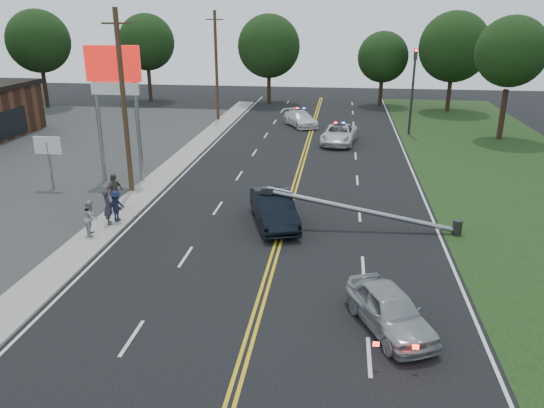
# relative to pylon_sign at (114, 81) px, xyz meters

# --- Properties ---
(ground) EXTENTS (120.00, 120.00, 0.00)m
(ground) POSITION_rel_pylon_sign_xyz_m (10.50, -14.00, -6.00)
(ground) COLOR black
(ground) RESTS_ON ground
(sidewalk) EXTENTS (1.80, 70.00, 0.12)m
(sidewalk) POSITION_rel_pylon_sign_xyz_m (2.10, -4.00, -5.94)
(sidewalk) COLOR #9A958B
(sidewalk) RESTS_ON ground
(centerline_yellow) EXTENTS (0.36, 80.00, 0.00)m
(centerline_yellow) POSITION_rel_pylon_sign_xyz_m (10.50, -4.00, -5.99)
(centerline_yellow) COLOR gold
(centerline_yellow) RESTS_ON ground
(pylon_sign) EXTENTS (3.20, 0.35, 8.00)m
(pylon_sign) POSITION_rel_pylon_sign_xyz_m (0.00, 0.00, 0.00)
(pylon_sign) COLOR gray
(pylon_sign) RESTS_ON ground
(small_sign) EXTENTS (1.60, 0.14, 3.10)m
(small_sign) POSITION_rel_pylon_sign_xyz_m (-3.50, -2.00, -3.66)
(small_sign) COLOR gray
(small_sign) RESTS_ON ground
(traffic_signal) EXTENTS (0.28, 0.41, 7.05)m
(traffic_signal) POSITION_rel_pylon_sign_xyz_m (18.80, 16.00, -1.79)
(traffic_signal) COLOR #2D2D30
(traffic_signal) RESTS_ON ground
(fallen_streetlight) EXTENTS (9.36, 0.44, 1.91)m
(fallen_streetlight) POSITION_rel_pylon_sign_xyz_m (14.69, -6.00, -5.08)
(fallen_streetlight) COLOR #2D2D30
(fallen_streetlight) RESTS_ON ground
(utility_pole_mid) EXTENTS (1.60, 0.28, 10.00)m
(utility_pole_mid) POSITION_rel_pylon_sign_xyz_m (1.30, -2.00, -0.91)
(utility_pole_mid) COLOR #382619
(utility_pole_mid) RESTS_ON ground
(utility_pole_far) EXTENTS (1.60, 0.28, 10.00)m
(utility_pole_far) POSITION_rel_pylon_sign_xyz_m (1.30, 20.00, -0.91)
(utility_pole_far) COLOR #382619
(utility_pole_far) RESTS_ON ground
(tree_4) EXTENTS (6.53, 6.53, 10.23)m
(tree_4) POSITION_rel_pylon_sign_xyz_m (-18.99, 25.01, 0.95)
(tree_4) COLOR black
(tree_4) RESTS_ON ground
(tree_5) EXTENTS (6.32, 6.32, 9.81)m
(tree_5) POSITION_rel_pylon_sign_xyz_m (-9.37, 31.00, 0.64)
(tree_5) COLOR black
(tree_5) RESTS_ON ground
(tree_6) EXTENTS (6.92, 6.92, 9.76)m
(tree_6) POSITION_rel_pylon_sign_xyz_m (4.72, 31.05, 0.29)
(tree_6) COLOR black
(tree_6) RESTS_ON ground
(tree_7) EXTENTS (5.47, 5.47, 8.00)m
(tree_7) POSITION_rel_pylon_sign_xyz_m (17.26, 31.07, -0.75)
(tree_7) COLOR black
(tree_7) RESTS_ON ground
(tree_8) EXTENTS (7.07, 7.07, 10.06)m
(tree_8) POSITION_rel_pylon_sign_xyz_m (24.08, 28.22, 0.51)
(tree_8) COLOR black
(tree_8) RESTS_ON ground
(tree_9) EXTENTS (5.47, 5.47, 9.64)m
(tree_9) POSITION_rel_pylon_sign_xyz_m (25.97, 15.20, 0.88)
(tree_9) COLOR black
(tree_9) RESTS_ON ground
(crashed_sedan) EXTENTS (3.12, 5.20, 1.62)m
(crashed_sedan) POSITION_rel_pylon_sign_xyz_m (10.02, -5.83, -5.19)
(crashed_sedan) COLOR black
(crashed_sedan) RESTS_ON ground
(waiting_sedan) EXTENTS (3.16, 4.40, 1.39)m
(waiting_sedan) POSITION_rel_pylon_sign_xyz_m (14.88, -14.37, -5.30)
(waiting_sedan) COLOR #9A9DA2
(waiting_sedan) RESTS_ON ground
(emergency_a) EXTENTS (3.09, 5.53, 1.46)m
(emergency_a) POSITION_rel_pylon_sign_xyz_m (12.93, 11.85, -5.27)
(emergency_a) COLOR silver
(emergency_a) RESTS_ON ground
(emergency_b) EXTENTS (3.87, 5.05, 1.36)m
(emergency_b) POSITION_rel_pylon_sign_xyz_m (9.36, 18.25, -5.32)
(emergency_b) COLOR silver
(emergency_b) RESTS_ON ground
(bystander_a) EXTENTS (0.63, 0.73, 1.70)m
(bystander_a) POSITION_rel_pylon_sign_xyz_m (2.19, -7.11, -5.03)
(bystander_a) COLOR #2B2A33
(bystander_a) RESTS_ON sidewalk
(bystander_b) EXTENTS (0.83, 0.95, 1.64)m
(bystander_b) POSITION_rel_pylon_sign_xyz_m (1.96, -8.43, -5.05)
(bystander_b) COLOR #9E9FA2
(bystander_b) RESTS_ON sidewalk
(bystander_c) EXTENTS (0.84, 1.11, 1.53)m
(bystander_c) POSITION_rel_pylon_sign_xyz_m (2.45, -6.69, -5.11)
(bystander_c) COLOR #161D38
(bystander_c) RESTS_ON sidewalk
(bystander_d) EXTENTS (0.87, 1.24, 1.96)m
(bystander_d) POSITION_rel_pylon_sign_xyz_m (1.73, -5.25, -4.90)
(bystander_d) COLOR #594E47
(bystander_d) RESTS_ON sidewalk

